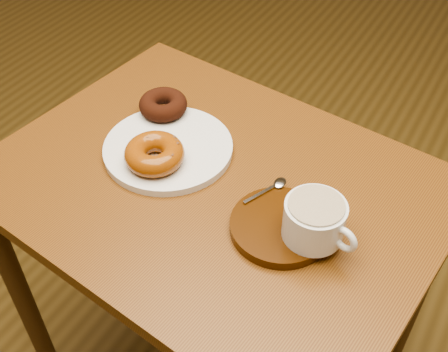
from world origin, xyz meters
The scene contains 7 objects.
cafe_table centered at (-0.08, -0.11, 0.61)m, with size 0.84×0.67×0.73m.
donut_plate centered at (-0.20, -0.09, 0.74)m, with size 0.24×0.24×0.01m, color silver.
donut_cinnamon centered at (-0.26, -0.01, 0.76)m, with size 0.09×0.09×0.03m, color black.
donut_caramel centered at (-0.19, -0.14, 0.77)m, with size 0.13×0.13×0.04m.
saucer centered at (0.07, -0.16, 0.74)m, with size 0.16×0.16×0.02m, color #361B07.
coffee_cup centered at (0.12, -0.15, 0.78)m, with size 0.13×0.10×0.07m.
teaspoon centered at (0.03, -0.09, 0.75)m, with size 0.04×0.09×0.01m.
Camera 1 is at (0.29, -0.72, 1.42)m, focal length 45.00 mm.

